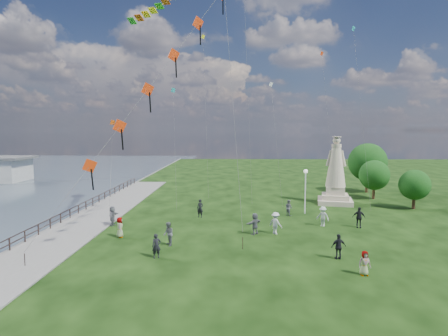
{
  "coord_description": "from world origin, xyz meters",
  "views": [
    {
      "loc": [
        -0.19,
        -23.8,
        8.71
      ],
      "look_at": [
        -1.0,
        8.0,
        5.5
      ],
      "focal_mm": 30.0,
      "sensor_mm": 36.0,
      "label": 1
    }
  ],
  "objects_px": {
    "person_0": "(156,246)",
    "person_4": "(365,263)",
    "person_9": "(359,217)",
    "person_10": "(120,227)",
    "person_5": "(113,216)",
    "statue": "(336,178)",
    "person_1": "(168,234)",
    "person_7": "(289,208)",
    "person_3": "(339,247)",
    "person_8": "(323,216)",
    "person_2": "(276,223)",
    "person_11": "(255,224)",
    "person_6": "(200,208)",
    "lamppost": "(305,182)"
  },
  "relations": [
    {
      "from": "person_0",
      "to": "person_8",
      "type": "distance_m",
      "value": 16.07
    },
    {
      "from": "person_6",
      "to": "person_7",
      "type": "bearing_deg",
      "value": 25.65
    },
    {
      "from": "lamppost",
      "to": "person_5",
      "type": "distance_m",
      "value": 19.51
    },
    {
      "from": "person_6",
      "to": "person_11",
      "type": "relative_size",
      "value": 1.01
    },
    {
      "from": "person_4",
      "to": "person_3",
      "type": "bearing_deg",
      "value": 100.29
    },
    {
      "from": "person_5",
      "to": "person_10",
      "type": "relative_size",
      "value": 1.09
    },
    {
      "from": "person_2",
      "to": "person_3",
      "type": "relative_size",
      "value": 1.08
    },
    {
      "from": "person_1",
      "to": "person_7",
      "type": "distance_m",
      "value": 14.77
    },
    {
      "from": "statue",
      "to": "person_1",
      "type": "height_order",
      "value": "statue"
    },
    {
      "from": "person_9",
      "to": "person_10",
      "type": "distance_m",
      "value": 20.83
    },
    {
      "from": "person_5",
      "to": "person_8",
      "type": "relative_size",
      "value": 1.0
    },
    {
      "from": "person_7",
      "to": "person_9",
      "type": "height_order",
      "value": "person_9"
    },
    {
      "from": "person_3",
      "to": "person_2",
      "type": "bearing_deg",
      "value": -67.23
    },
    {
      "from": "person_1",
      "to": "person_5",
      "type": "xyz_separation_m",
      "value": [
        -6.14,
        5.81,
        0.0
      ]
    },
    {
      "from": "statue",
      "to": "person_8",
      "type": "relative_size",
      "value": 4.39
    },
    {
      "from": "person_9",
      "to": "person_0",
      "type": "bearing_deg",
      "value": -143.32
    },
    {
      "from": "person_7",
      "to": "person_10",
      "type": "xyz_separation_m",
      "value": [
        -14.92,
        -8.2,
        0.01
      ]
    },
    {
      "from": "person_8",
      "to": "person_9",
      "type": "distance_m",
      "value": 3.14
    },
    {
      "from": "statue",
      "to": "person_9",
      "type": "height_order",
      "value": "statue"
    },
    {
      "from": "lamppost",
      "to": "person_2",
      "type": "distance_m",
      "value": 9.14
    },
    {
      "from": "person_2",
      "to": "person_5",
      "type": "xyz_separation_m",
      "value": [
        -14.6,
        2.37,
        -0.03
      ]
    },
    {
      "from": "statue",
      "to": "person_7",
      "type": "distance_m",
      "value": 9.47
    },
    {
      "from": "person_2",
      "to": "person_7",
      "type": "relative_size",
      "value": 1.14
    },
    {
      "from": "person_9",
      "to": "person_2",
      "type": "bearing_deg",
      "value": -153.93
    },
    {
      "from": "person_9",
      "to": "person_4",
      "type": "bearing_deg",
      "value": -97.07
    },
    {
      "from": "person_10",
      "to": "person_5",
      "type": "bearing_deg",
      "value": 9.81
    },
    {
      "from": "lamppost",
      "to": "person_3",
      "type": "height_order",
      "value": "lamppost"
    },
    {
      "from": "lamppost",
      "to": "person_10",
      "type": "xyz_separation_m",
      "value": [
        -16.76,
        -9.19,
        -2.55
      ]
    },
    {
      "from": "statue",
      "to": "person_8",
      "type": "distance_m",
      "value": 11.65
    },
    {
      "from": "person_3",
      "to": "person_8",
      "type": "height_order",
      "value": "person_8"
    },
    {
      "from": "lamppost",
      "to": "person_2",
      "type": "relative_size",
      "value": 2.51
    },
    {
      "from": "person_2",
      "to": "person_10",
      "type": "xyz_separation_m",
      "value": [
        -12.81,
        -1.32,
        -0.1
      ]
    },
    {
      "from": "person_8",
      "to": "person_9",
      "type": "bearing_deg",
      "value": 27.34
    },
    {
      "from": "person_10",
      "to": "person_3",
      "type": "bearing_deg",
      "value": -122.34
    },
    {
      "from": "person_5",
      "to": "person_10",
      "type": "xyz_separation_m",
      "value": [
        1.79,
        -3.69,
        -0.07
      ]
    },
    {
      "from": "lamppost",
      "to": "person_6",
      "type": "xyz_separation_m",
      "value": [
        -10.84,
        -1.95,
        -2.47
      ]
    },
    {
      "from": "lamppost",
      "to": "person_9",
      "type": "relative_size",
      "value": 2.5
    },
    {
      "from": "person_0",
      "to": "person_4",
      "type": "distance_m",
      "value": 13.45
    },
    {
      "from": "person_5",
      "to": "person_10",
      "type": "distance_m",
      "value": 4.1
    },
    {
      "from": "statue",
      "to": "person_11",
      "type": "distance_m",
      "value": 17.18
    },
    {
      "from": "person_0",
      "to": "person_5",
      "type": "xyz_separation_m",
      "value": [
        -5.79,
        8.54,
        0.07
      ]
    },
    {
      "from": "lamppost",
      "to": "person_0",
      "type": "bearing_deg",
      "value": -132.27
    },
    {
      "from": "person_2",
      "to": "person_3",
      "type": "distance_m",
      "value": 7.07
    },
    {
      "from": "person_7",
      "to": "person_11",
      "type": "relative_size",
      "value": 0.91
    },
    {
      "from": "person_4",
      "to": "person_5",
      "type": "xyz_separation_m",
      "value": [
        -18.96,
        11.29,
        0.16
      ]
    },
    {
      "from": "person_1",
      "to": "person_3",
      "type": "bearing_deg",
      "value": 54.03
    },
    {
      "from": "person_7",
      "to": "person_0",
      "type": "bearing_deg",
      "value": 103.43
    },
    {
      "from": "person_6",
      "to": "person_9",
      "type": "xyz_separation_m",
      "value": [
        14.6,
        -3.65,
        0.02
      ]
    },
    {
      "from": "lamppost",
      "to": "person_1",
      "type": "bearing_deg",
      "value": -137.67
    },
    {
      "from": "person_1",
      "to": "person_5",
      "type": "bearing_deg",
      "value": -156.96
    }
  ]
}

